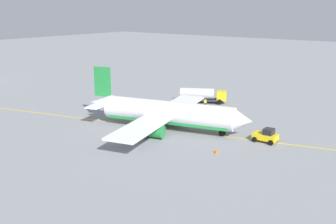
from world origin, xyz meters
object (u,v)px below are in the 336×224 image
(pushback_tug, at_px, (266,136))
(fuel_tanker, at_px, (202,95))
(refueling_worker, at_px, (205,103))
(safety_cone_nose, at_px, (217,151))
(safety_cone_wingtip, at_px, (265,129))
(airplane, at_px, (165,113))

(pushback_tug, bearing_deg, fuel_tanker, 143.57)
(refueling_worker, xyz_separation_m, safety_cone_nose, (15.69, -22.03, -0.46))
(pushback_tug, xyz_separation_m, refueling_worker, (-19.18, 13.29, -0.19))
(fuel_tanker, height_order, safety_cone_nose, fuel_tanker)
(safety_cone_wingtip, bearing_deg, airplane, -147.85)
(fuel_tanker, xyz_separation_m, safety_cone_nose, (18.32, -24.84, -1.36))
(airplane, height_order, refueling_worker, airplane)
(fuel_tanker, distance_m, refueling_worker, 3.95)
(airplane, relative_size, pushback_tug, 8.41)
(airplane, relative_size, safety_cone_nose, 42.02)
(safety_cone_nose, bearing_deg, safety_cone_wingtip, 85.01)
(fuel_tanker, bearing_deg, pushback_tug, -36.43)
(airplane, xyz_separation_m, safety_cone_wingtip, (14.02, 8.81, -2.36))
(safety_cone_nose, distance_m, safety_cone_wingtip, 13.74)
(fuel_tanker, height_order, refueling_worker, fuel_tanker)
(airplane, height_order, fuel_tanker, airplane)
(safety_cone_nose, bearing_deg, fuel_tanker, 126.40)
(refueling_worker, bearing_deg, pushback_tug, -34.71)
(pushback_tug, relative_size, safety_cone_wingtip, 4.87)
(pushback_tug, bearing_deg, airplane, -166.65)
(fuel_tanker, bearing_deg, safety_cone_wingtip, -29.76)
(airplane, relative_size, fuel_tanker, 2.92)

